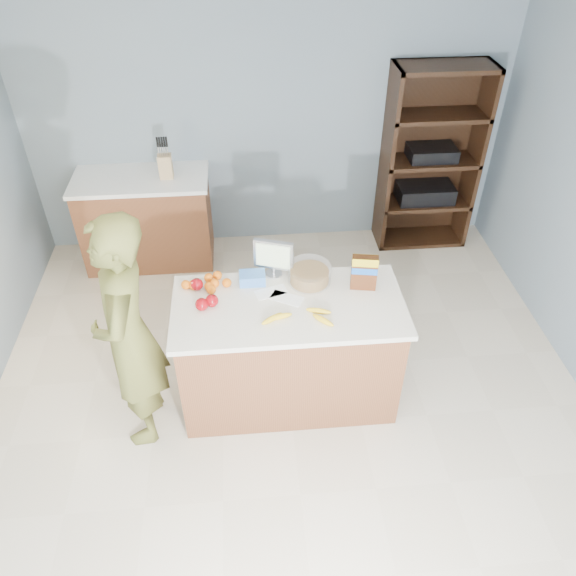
{
  "coord_description": "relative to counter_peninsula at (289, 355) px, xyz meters",
  "views": [
    {
      "loc": [
        -0.26,
        -2.53,
        3.34
      ],
      "look_at": [
        0.0,
        0.35,
        1.0
      ],
      "focal_mm": 35.0,
      "sensor_mm": 36.0,
      "label": 1
    }
  ],
  "objects": [
    {
      "name": "floor",
      "position": [
        0.0,
        -0.3,
        -0.42
      ],
      "size": [
        4.5,
        5.0,
        0.02
      ],
      "primitive_type": "cube",
      "color": "beige",
      "rests_on": "ground"
    },
    {
      "name": "walls",
      "position": [
        0.0,
        -0.3,
        1.24
      ],
      "size": [
        4.52,
        5.02,
        2.51
      ],
      "color": "gray",
      "rests_on": "ground"
    },
    {
      "name": "counter_peninsula",
      "position": [
        0.0,
        0.0,
        0.0
      ],
      "size": [
        1.56,
        0.76,
        0.9
      ],
      "color": "brown",
      "rests_on": "ground"
    },
    {
      "name": "back_cabinet",
      "position": [
        -1.2,
        1.9,
        0.04
      ],
      "size": [
        1.24,
        0.62,
        0.9
      ],
      "color": "brown",
      "rests_on": "ground"
    },
    {
      "name": "shelving_unit",
      "position": [
        1.55,
        2.05,
        0.45
      ],
      "size": [
        0.9,
        0.4,
        1.8
      ],
      "color": "black",
      "rests_on": "ground"
    },
    {
      "name": "person",
      "position": [
        -1.03,
        -0.18,
        0.45
      ],
      "size": [
        0.44,
        0.65,
        1.74
      ],
      "primitive_type": "imported",
      "rotation": [
        0.0,
        0.0,
        -1.53
      ],
      "color": "brown",
      "rests_on": "ground"
    },
    {
      "name": "knife_block",
      "position": [
        -0.95,
        1.87,
        0.6
      ],
      "size": [
        0.12,
        0.1,
        0.31
      ],
      "color": "tan",
      "rests_on": "back_cabinet"
    },
    {
      "name": "envelopes",
      "position": [
        -0.06,
        0.1,
        0.49
      ],
      "size": [
        0.34,
        0.26,
        0.0
      ],
      "color": "white",
      "rests_on": "counter_peninsula"
    },
    {
      "name": "bananas",
      "position": [
        0.05,
        -0.15,
        0.5
      ],
      "size": [
        0.48,
        0.21,
        0.04
      ],
      "color": "yellow",
      "rests_on": "counter_peninsula"
    },
    {
      "name": "apples",
      "position": [
        -0.56,
        0.08,
        0.53
      ],
      "size": [
        0.19,
        0.3,
        0.09
      ],
      "color": "maroon",
      "rests_on": "counter_peninsula"
    },
    {
      "name": "oranges",
      "position": [
        -0.55,
        0.23,
        0.52
      ],
      "size": [
        0.35,
        0.22,
        0.06
      ],
      "color": "orange",
      "rests_on": "counter_peninsula"
    },
    {
      "name": "blue_carton",
      "position": [
        -0.23,
        0.25,
        0.52
      ],
      "size": [
        0.18,
        0.12,
        0.08
      ],
      "primitive_type": "cube",
      "rotation": [
        0.0,
        0.0,
        -0.0
      ],
      "color": "blue",
      "rests_on": "counter_peninsula"
    },
    {
      "name": "salad_bowl",
      "position": [
        0.17,
        0.24,
        0.54
      ],
      "size": [
        0.3,
        0.3,
        0.13
      ],
      "color": "#267219",
      "rests_on": "counter_peninsula"
    },
    {
      "name": "tv",
      "position": [
        -0.08,
        0.34,
        0.64
      ],
      "size": [
        0.28,
        0.12,
        0.28
      ],
      "color": "silver",
      "rests_on": "counter_peninsula"
    },
    {
      "name": "cereal_box",
      "position": [
        0.52,
        0.13,
        0.64
      ],
      "size": [
        0.18,
        0.1,
        0.26
      ],
      "color": "#592B14",
      "rests_on": "counter_peninsula"
    }
  ]
}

